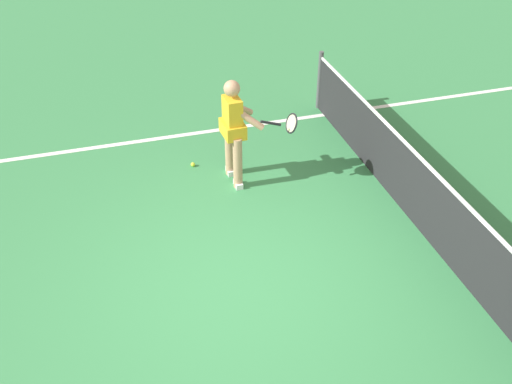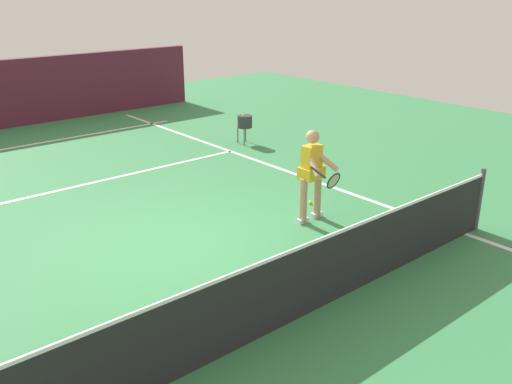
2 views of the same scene
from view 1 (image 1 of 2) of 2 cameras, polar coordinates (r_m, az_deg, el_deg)
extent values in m
plane|color=#38844C|center=(6.85, -1.82, -9.06)|extent=(25.32, 25.32, 0.00)
cube|color=white|center=(9.70, -7.35, 5.44)|extent=(0.10, 17.47, 0.01)
cylinder|color=#4C4C51|center=(10.34, 6.17, 10.68)|extent=(0.08, 0.08, 1.03)
cube|color=#232326|center=(7.42, 17.25, -2.28)|extent=(7.72, 0.02, 0.91)
cube|color=white|center=(7.15, 17.90, 0.74)|extent=(7.72, 0.02, 0.04)
cylinder|color=tan|center=(8.48, -2.57, 4.02)|extent=(0.13, 0.13, 0.78)
cylinder|color=tan|center=(8.19, -1.77, 2.80)|extent=(0.13, 0.13, 0.78)
cube|color=white|center=(8.66, -2.51, 2.04)|extent=(0.20, 0.10, 0.08)
cube|color=white|center=(8.38, -1.73, 0.78)|extent=(0.20, 0.10, 0.08)
cube|color=gold|center=(8.01, -2.28, 7.37)|extent=(0.33, 0.22, 0.52)
cube|color=gold|center=(8.10, -2.25, 6.13)|extent=(0.42, 0.31, 0.20)
sphere|color=tan|center=(7.83, -2.35, 9.96)|extent=(0.22, 0.22, 0.22)
cylinder|color=tan|center=(8.17, -1.62, 8.14)|extent=(0.31, 0.46, 0.37)
cylinder|color=tan|center=(7.91, -0.90, 7.21)|extent=(0.25, 0.48, 0.37)
cylinder|color=black|center=(7.86, 1.44, 6.67)|extent=(0.06, 0.30, 0.14)
torus|color=black|center=(7.99, 3.44, 6.64)|extent=(0.29, 0.14, 0.28)
cylinder|color=beige|center=(7.99, 3.44, 6.64)|extent=(0.25, 0.11, 0.23)
sphere|color=#D1E533|center=(8.87, -6.11, 2.66)|extent=(0.07, 0.07, 0.07)
camera|label=2|loc=(7.83, 68.40, 5.40)|focal=39.23mm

